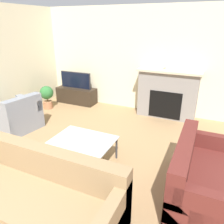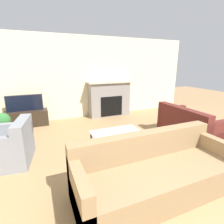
# 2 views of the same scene
# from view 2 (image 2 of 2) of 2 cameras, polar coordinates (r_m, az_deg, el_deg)

# --- Properties ---
(wall_back) EXTENTS (8.27, 0.06, 2.70)m
(wall_back) POSITION_cam_2_polar(r_m,az_deg,el_deg) (6.05, -10.66, 10.91)
(wall_back) COLOR beige
(wall_back) RESTS_ON ground_plane
(fireplace) EXTENTS (1.55, 0.50, 1.22)m
(fireplace) POSITION_cam_2_polar(r_m,az_deg,el_deg) (6.20, -0.92, 4.62)
(fireplace) COLOR gray
(fireplace) RESTS_ON ground_plane
(tv_stand) EXTENTS (1.19, 0.45, 0.46)m
(tv_stand) POSITION_cam_2_polar(r_m,az_deg,el_deg) (5.79, -26.06, -1.93)
(tv_stand) COLOR #2D2319
(tv_stand) RESTS_ON ground_plane
(tv) EXTENTS (0.98, 0.06, 0.48)m
(tv) POSITION_cam_2_polar(r_m,az_deg,el_deg) (5.67, -26.63, 2.62)
(tv) COLOR #232328
(tv) RESTS_ON tv_stand
(couch_sectional) EXTENTS (2.36, 0.88, 0.82)m
(couch_sectional) POSITION_cam_2_polar(r_m,az_deg,el_deg) (2.73, 13.95, -18.88)
(couch_sectional) COLOR #8C704C
(couch_sectional) RESTS_ON ground_plane
(couch_loveseat) EXTENTS (0.86, 1.53, 0.82)m
(couch_loveseat) POSITION_cam_2_polar(r_m,az_deg,el_deg) (4.72, 23.90, -4.63)
(couch_loveseat) COLOR #5B231E
(couch_loveseat) RESTS_ON ground_plane
(armchair_by_window) EXTENTS (0.92, 0.98, 0.82)m
(armchair_by_window) POSITION_cam_2_polar(r_m,az_deg,el_deg) (3.83, -30.41, -9.98)
(armchair_by_window) COLOR gray
(armchair_by_window) RESTS_ON ground_plane
(coffee_table) EXTENTS (1.04, 0.75, 0.44)m
(coffee_table) POSITION_cam_2_polar(r_m,az_deg,el_deg) (3.61, 2.02, -7.52)
(coffee_table) COLOR #333338
(coffee_table) RESTS_ON ground_plane
(potted_plant) EXTENTS (0.37, 0.37, 0.65)m
(potted_plant) POSITION_cam_2_polar(r_m,az_deg,el_deg) (5.09, -32.06, -3.15)
(potted_plant) COLOR #AD704C
(potted_plant) RESTS_ON ground_plane
(mantel_clock) EXTENTS (0.23, 0.07, 0.26)m
(mantel_clock) POSITION_cam_2_polar(r_m,az_deg,el_deg) (6.10, -1.22, 11.24)
(mantel_clock) COLOR beige
(mantel_clock) RESTS_ON fireplace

